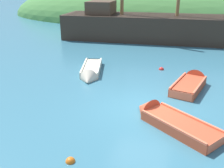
{
  "coord_description": "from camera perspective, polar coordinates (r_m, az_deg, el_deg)",
  "views": [
    {
      "loc": [
        2.04,
        -9.4,
        4.91
      ],
      "look_at": [
        -1.83,
        1.37,
        0.32
      ],
      "focal_mm": 41.28,
      "sensor_mm": 36.0,
      "label": 1
    }
  ],
  "objects": [
    {
      "name": "buoy_red",
      "position": [
        15.64,
        10.86,
        3.15
      ],
      "size": [
        0.31,
        0.31,
        0.31
      ],
      "primitive_type": "sphere",
      "color": "red",
      "rests_on": "ground"
    },
    {
      "name": "sailing_ship",
      "position": [
        23.62,
        7.09,
        11.8
      ],
      "size": [
        17.3,
        5.79,
        13.39
      ],
      "rotation": [
        0.0,
        0.0,
        0.12
      ],
      "color": "#38281E",
      "rests_on": "ground"
    },
    {
      "name": "rowboat_center",
      "position": [
        13.4,
        17.1,
        -0.04
      ],
      "size": [
        1.7,
        3.35,
        1.08
      ],
      "rotation": [
        0.0,
        0.0,
        1.38
      ],
      "color": "#C64C2D",
      "rests_on": "ground"
    },
    {
      "name": "shore_hill",
      "position": [
        38.75,
        8.18,
        14.37
      ],
      "size": [
        43.06,
        20.83,
        10.12
      ],
      "primitive_type": "ellipsoid",
      "color": "#477F3D",
      "rests_on": "ground"
    },
    {
      "name": "rowboat_outer_right",
      "position": [
        14.65,
        -4.76,
        2.61
      ],
      "size": [
        2.04,
        3.76,
        0.95
      ],
      "rotation": [
        0.0,
        0.0,
        5.03
      ],
      "color": "beige",
      "rests_on": "ground"
    },
    {
      "name": "rowboat_portside",
      "position": [
        9.8,
        12.26,
        -7.97
      ],
      "size": [
        3.56,
        2.82,
        1.07
      ],
      "rotation": [
        0.0,
        0.0,
        2.58
      ],
      "color": "#C64C2D",
      "rests_on": "ground"
    },
    {
      "name": "ground_plane",
      "position": [
        10.8,
        6.72,
        -5.35
      ],
      "size": [
        120.0,
        120.0,
        0.0
      ],
      "primitive_type": "plane",
      "color": "teal"
    },
    {
      "name": "buoy_orange",
      "position": [
        7.96,
        -9.21,
        -16.61
      ],
      "size": [
        0.29,
        0.29,
        0.29
      ],
      "primitive_type": "sphere",
      "color": "orange",
      "rests_on": "ground"
    }
  ]
}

